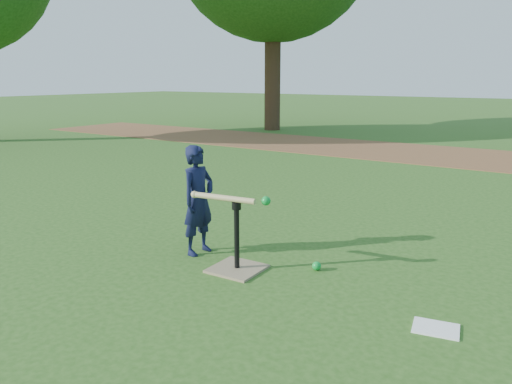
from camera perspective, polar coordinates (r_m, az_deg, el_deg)
The scene contains 7 objects.
ground at distance 4.75m, azimuth -1.15°, elevation -7.48°, with size 80.00×80.00×0.00m, color #285116.
dirt_strip at distance 11.55m, azimuth 20.83°, elevation 3.93°, with size 24.00×3.00×0.01m, color brown.
child at distance 4.76m, azimuth -6.61°, elevation -0.94°, with size 0.38×0.25×1.05m, color black.
wiffle_ball_ground at distance 4.47m, azimuth 6.94°, elevation -8.39°, with size 0.08×0.08×0.08m, color #0D9932.
clipboard at distance 3.70m, azimuth 19.86°, elevation -14.45°, with size 0.30×0.23×0.01m, color white.
batting_tee at distance 4.43m, azimuth -2.19°, elevation -7.56°, with size 0.44×0.44×0.61m.
swing_action at distance 4.31m, azimuth -3.07°, elevation -0.71°, with size 0.73×0.22×0.08m.
Camera 1 is at (2.57, -3.64, 1.67)m, focal length 35.00 mm.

